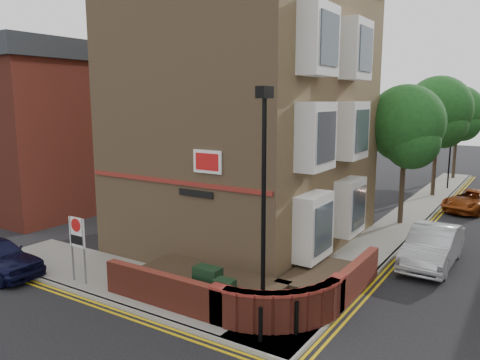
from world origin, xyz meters
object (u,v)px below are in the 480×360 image
object	(u,v)px
zone_sign	(77,238)
silver_car_near	(432,246)
utility_cabinet_large	(208,287)
lamppost	(264,208)

from	to	relation	value
zone_sign	silver_car_near	distance (m)	12.64
utility_cabinet_large	silver_car_near	world-z (taller)	silver_car_near
silver_car_near	lamppost	bearing A→B (deg)	-109.50
lamppost	utility_cabinet_large	world-z (taller)	lamppost
utility_cabinet_large	zone_sign	distance (m)	4.86
utility_cabinet_large	silver_car_near	size ratio (longest dim) A/B	0.27
lamppost	silver_car_near	world-z (taller)	lamppost
lamppost	utility_cabinet_large	bearing A→B (deg)	176.99
lamppost	utility_cabinet_large	xyz separation A→B (m)	(-1.90, 0.10, -2.62)
zone_sign	silver_car_near	size ratio (longest dim) A/B	0.50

